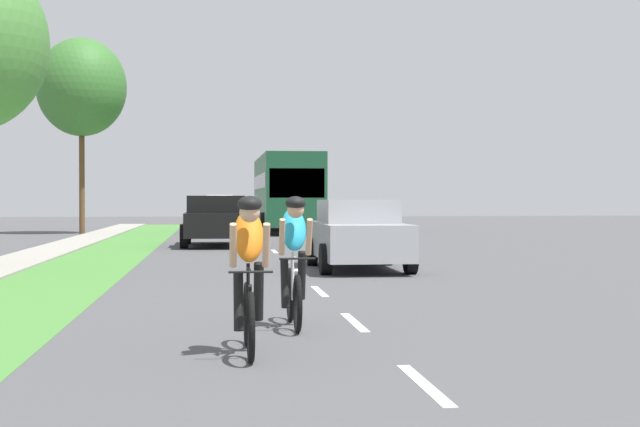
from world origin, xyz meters
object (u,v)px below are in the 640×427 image
object	(u,v)px
street_tree_far	(82,88)
bus_dark_green	(286,189)
cyclist_lead	(249,273)
suv_white	(220,207)
cyclist_trailing	(294,260)
sedan_silver	(358,234)
pickup_black	(216,221)

from	to	relation	value
street_tree_far	bus_dark_green	bearing A→B (deg)	11.48
cyclist_lead	suv_white	size ratio (longest dim) A/B	0.37
cyclist_trailing	sedan_silver	world-z (taller)	cyclist_trailing
sedan_silver	bus_dark_green	distance (m)	23.75
sedan_silver	street_tree_far	bearing A→B (deg)	112.09
cyclist_trailing	suv_white	world-z (taller)	suv_white
cyclist_trailing	pickup_black	size ratio (longest dim) A/B	0.34
street_tree_far	suv_white	bearing A→B (deg)	74.12
sedan_silver	pickup_black	world-z (taller)	pickup_black
sedan_silver	street_tree_far	distance (m)	24.26
pickup_black	suv_white	bearing A→B (deg)	89.47
street_tree_far	sedan_silver	bearing A→B (deg)	-67.91
suv_white	sedan_silver	bearing A→B (deg)	-86.34
pickup_black	street_tree_far	size ratio (longest dim) A/B	0.60
cyclist_lead	pickup_black	bearing A→B (deg)	90.78
pickup_black	suv_white	size ratio (longest dim) A/B	1.09
bus_dark_green	suv_white	xyz separation A→B (m)	(-2.98, 19.62, -1.03)
cyclist_trailing	suv_white	bearing A→B (deg)	90.65
bus_dark_green	pickup_black	bearing A→B (deg)	-104.04
cyclist_lead	cyclist_trailing	distance (m)	2.03
sedan_silver	bus_dark_green	xyz separation A→B (m)	(0.21, 23.72, 1.21)
sedan_silver	cyclist_lead	bearing A→B (deg)	-104.08
bus_dark_green	suv_white	size ratio (longest dim) A/B	2.47
sedan_silver	suv_white	world-z (taller)	suv_white
bus_dark_green	street_tree_far	size ratio (longest dim) A/B	1.36
cyclist_lead	sedan_silver	distance (m)	11.44
cyclist_trailing	sedan_silver	size ratio (longest dim) A/B	0.40
suv_white	cyclist_trailing	bearing A→B (deg)	-89.35
pickup_black	street_tree_far	bearing A→B (deg)	117.18
sedan_silver	pickup_black	xyz separation A→B (m)	(-3.08, 10.57, 0.06)
suv_white	pickup_black	bearing A→B (deg)	-90.53
pickup_black	sedan_silver	bearing A→B (deg)	-73.78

